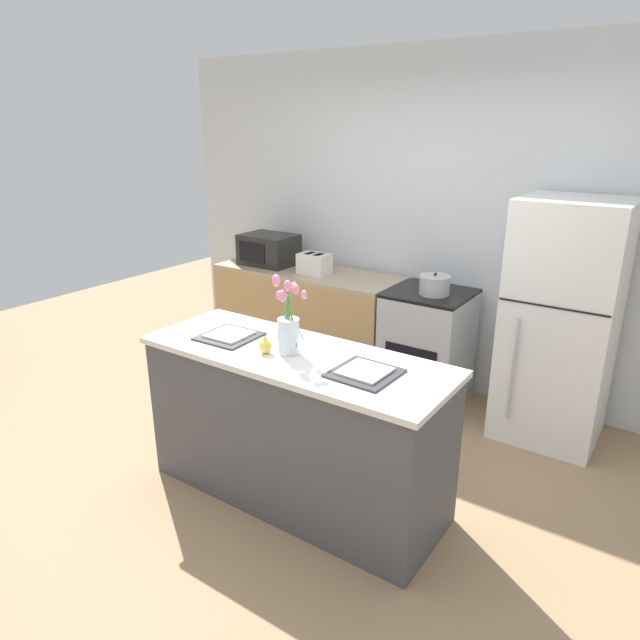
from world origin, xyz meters
TOP-DOWN VIEW (x-y plane):
  - ground_plane at (0.00, 0.00)m, footprint 10.00×10.00m
  - back_wall at (0.00, 2.00)m, footprint 5.20×0.08m
  - kitchen_island at (0.00, 0.00)m, footprint 1.80×0.66m
  - back_counter at (-1.06, 1.60)m, footprint 1.68×0.60m
  - stove_range at (0.10, 1.60)m, footprint 0.60×0.61m
  - refrigerator at (1.05, 1.60)m, footprint 0.68×0.67m
  - flower_vase at (-0.02, -0.02)m, footprint 0.20×0.15m
  - pear_figurine at (-0.13, -0.10)m, footprint 0.07×0.07m
  - plate_setting_left at (-0.46, -0.03)m, footprint 0.33×0.33m
  - plate_setting_right at (0.46, -0.03)m, footprint 0.33×0.33m
  - toaster at (-0.95, 1.55)m, footprint 0.28×0.18m
  - cooking_pot at (0.15, 1.55)m, footprint 0.23×0.23m
  - microwave at (-1.49, 1.60)m, footprint 0.48×0.37m

SIDE VIEW (x-z plane):
  - ground_plane at x=0.00m, z-range 0.00..0.00m
  - stove_range at x=0.10m, z-range 0.00..0.90m
  - back_counter at x=-1.06m, z-range 0.00..0.90m
  - kitchen_island at x=0.00m, z-range 0.00..0.92m
  - refrigerator at x=1.05m, z-range 0.00..1.67m
  - plate_setting_left at x=-0.46m, z-range 0.92..0.94m
  - plate_setting_right at x=0.46m, z-range 0.92..0.94m
  - pear_figurine at x=-0.13m, z-range 0.91..1.03m
  - cooking_pot at x=0.15m, z-range 0.89..1.06m
  - toaster at x=-0.95m, z-range 0.90..1.07m
  - microwave at x=-1.49m, z-range 0.90..1.17m
  - flower_vase at x=-0.02m, z-range 0.86..1.29m
  - back_wall at x=0.00m, z-range 0.00..2.70m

